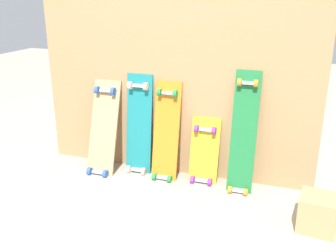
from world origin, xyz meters
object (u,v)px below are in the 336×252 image
wooden_crate (318,213)px  skateboard_natural (103,132)px  skateboard_green (243,137)px  skateboard_teal (139,128)px  skateboard_yellow (204,155)px  skateboard_orange (166,135)px

wooden_crate → skateboard_natural: bearing=168.3°
skateboard_green → wooden_crate: bearing=-35.7°
skateboard_teal → wooden_crate: (1.39, -0.43, -0.26)m
skateboard_natural → skateboard_yellow: size_ratio=1.41×
skateboard_green → skateboard_yellow: bearing=174.5°
skateboard_natural → wooden_crate: size_ratio=3.58×
skateboard_natural → wooden_crate: 1.72m
skateboard_teal → skateboard_yellow: size_ratio=1.52×
skateboard_green → wooden_crate: (0.54, -0.39, -0.30)m
skateboard_yellow → wooden_crate: skateboard_yellow is taller
skateboard_natural → skateboard_teal: (0.28, 0.08, 0.04)m
skateboard_natural → skateboard_orange: 0.53m
skateboard_teal → skateboard_yellow: 0.57m
skateboard_teal → skateboard_yellow: bearing=-1.0°
skateboard_natural → skateboard_teal: size_ratio=0.93×
wooden_crate → skateboard_green: bearing=144.3°
wooden_crate → skateboard_teal: bearing=163.0°
skateboard_teal → skateboard_orange: 0.25m
skateboard_yellow → skateboard_green: bearing=-5.5°
skateboard_natural → skateboard_green: 1.14m
skateboard_natural → skateboard_teal: 0.30m
skateboard_yellow → wooden_crate: (0.84, -0.41, -0.11)m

